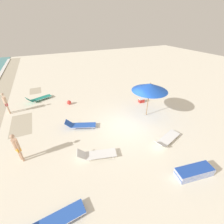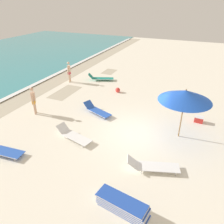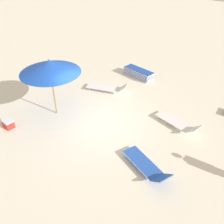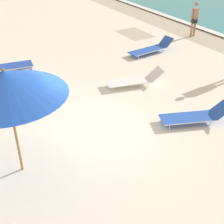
{
  "view_description": "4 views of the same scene",
  "coord_description": "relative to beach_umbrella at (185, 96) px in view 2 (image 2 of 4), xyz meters",
  "views": [
    {
      "loc": [
        -7.34,
        4.53,
        6.46
      ],
      "look_at": [
        0.5,
        0.95,
        1.13
      ],
      "focal_mm": 24.0,
      "sensor_mm": 36.0,
      "label": 1
    },
    {
      "loc": [
        -9.65,
        -2.63,
        6.6
      ],
      "look_at": [
        0.18,
        1.57,
        0.91
      ],
      "focal_mm": 35.0,
      "sensor_mm": 36.0,
      "label": 2
    },
    {
      "loc": [
        6.84,
        5.69,
        6.72
      ],
      "look_at": [
        -0.2,
        0.52,
        0.66
      ],
      "focal_mm": 40.0,
      "sensor_mm": 36.0,
      "label": 3
    },
    {
      "loc": [
        6.75,
        -3.17,
        5.23
      ],
      "look_at": [
        0.38,
        0.63,
        0.67
      ],
      "focal_mm": 50.0,
      "sensor_mm": 36.0,
      "label": 4
    }
  ],
  "objects": [
    {
      "name": "beachgoer_wading_adult",
      "position": [
        -0.95,
        8.72,
        -1.35
      ],
      "size": [
        0.39,
        0.31,
        1.76
      ],
      "rotation": [
        0.0,
        0.0,
        0.56
      ],
      "color": "tan",
      "rests_on": "ground_plane"
    },
    {
      "name": "sun_lounger_under_umbrella",
      "position": [
        -2.41,
        4.99,
        -2.14
      ],
      "size": [
        1.11,
        2.19,
        0.54
      ],
      "rotation": [
        0.0,
        0.0,
        -0.25
      ],
      "color": "white",
      "rests_on": "ground_plane"
    },
    {
      "name": "beachgoer_strolling_adult",
      "position": [
        4.84,
        9.89,
        -1.35
      ],
      "size": [
        0.44,
        0.27,
        1.76
      ],
      "rotation": [
        0.0,
        0.0,
        0.17
      ],
      "color": "beige",
      "rests_on": "ground_plane"
    },
    {
      "name": "sun_lounger_beside_umbrella",
      "position": [
        6.25,
        7.62,
        -2.14
      ],
      "size": [
        1.33,
        2.26,
        0.6
      ],
      "rotation": [
        0.0,
        0.0,
        0.35
      ],
      "color": "#1E8475",
      "rests_on": "ground_plane"
    },
    {
      "name": "sun_lounger_near_water_right",
      "position": [
        -4.77,
        7.53,
        -2.14
      ],
      "size": [
        0.79,
        2.34,
        0.56
      ],
      "rotation": [
        0.0,
        0.0,
        0.08
      ],
      "color": "blue",
      "rests_on": "ground_plane"
    },
    {
      "name": "ground_plane",
      "position": [
        -0.63,
        2.1,
        -2.43
      ],
      "size": [
        60.0,
        60.0,
        0.16
      ],
      "color": "silver"
    },
    {
      "name": "beach_umbrella",
      "position": [
        0.0,
        0.0,
        0.0
      ],
      "size": [
        2.59,
        2.59,
        2.7
      ],
      "color": "#9E7547",
      "rests_on": "ground_plane"
    },
    {
      "name": "beach_ball",
      "position": [
        4.33,
        5.21,
        -2.17
      ],
      "size": [
        0.37,
        0.37,
        0.37
      ],
      "color": "red",
      "rests_on": "ground_plane"
    },
    {
      "name": "lounger_stack",
      "position": [
        -5.44,
        1.13,
        -2.1
      ],
      "size": [
        0.92,
        2.0,
        0.49
      ],
      "rotation": [
        0.0,
        0.0,
        -0.17
      ],
      "color": "blue",
      "rests_on": "ground_plane"
    },
    {
      "name": "cooler_box",
      "position": [
        1.98,
        -0.88,
        -2.17
      ],
      "size": [
        0.4,
        0.53,
        0.37
      ],
      "rotation": [
        0.0,
        0.0,
        1.47
      ],
      "color": "red",
      "rests_on": "ground_plane"
    },
    {
      "name": "sun_lounger_mid_beach_solo",
      "position": [
        -3.05,
        0.66,
        -2.14
      ],
      "size": [
        1.26,
        2.3,
        0.54
      ],
      "rotation": [
        0.0,
        0.0,
        0.31
      ],
      "color": "white",
      "rests_on": "ground_plane"
    },
    {
      "name": "sun_lounger_near_water_left",
      "position": [
        0.59,
        5.13,
        -2.14
      ],
      "size": [
        1.32,
        2.15,
        0.54
      ],
      "rotation": [
        0.0,
        0.0,
        -0.38
      ],
      "color": "blue",
      "rests_on": "ground_plane"
    }
  ]
}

